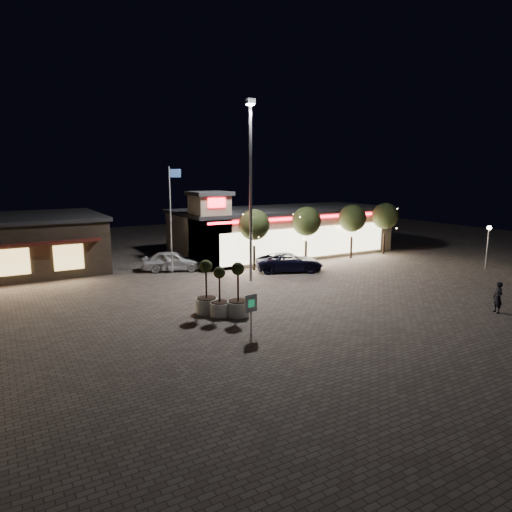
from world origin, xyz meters
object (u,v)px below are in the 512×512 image
pickup_truck (289,262)px  pedestrian (498,297)px  valet_sign (251,307)px  planter_left (220,301)px  planter_mid (238,299)px  white_sedan (172,261)px

pickup_truck → pedestrian: 15.00m
pedestrian → valet_sign: (-13.33, 3.81, 0.51)m
pickup_truck → planter_left: planter_left is taller
pickup_truck → valet_sign: (-9.47, -10.68, 0.65)m
pickup_truck → planter_left: bearing=151.2°
planter_mid → white_sedan: bearing=86.1°
planter_mid → valet_sign: bearing=-106.1°
planter_mid → pedestrian: bearing=-28.0°
pedestrian → planter_mid: 14.17m
pickup_truck → white_sedan: size_ratio=1.13×
pedestrian → valet_sign: size_ratio=0.88×
pickup_truck → pedestrian: (3.86, -14.49, 0.14)m
valet_sign → planter_left: bearing=90.1°
planter_mid → valet_sign: (-0.82, -2.85, 0.47)m
planter_left → valet_sign: (0.01, -3.39, 0.55)m
white_sedan → valet_sign: bearing=-164.6°
pickup_truck → planter_mid: bearing=155.8°
pedestrian → planter_left: 15.16m
pickup_truck → pedestrian: bearing=-141.4°
planter_left → planter_mid: planter_mid is taller
white_sedan → planter_left: 12.18m
pickup_truck → planter_left: (-9.48, -7.29, 0.11)m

